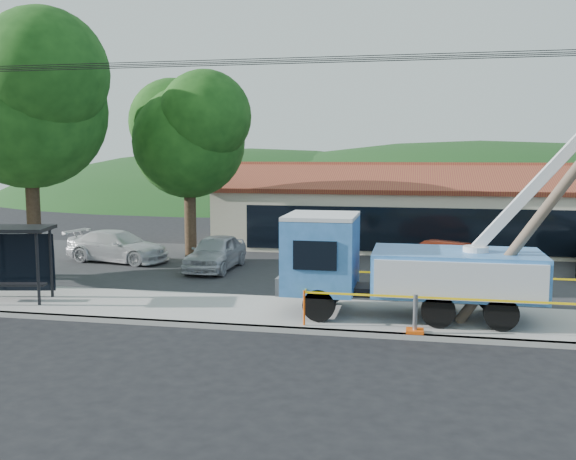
# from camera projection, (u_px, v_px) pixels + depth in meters

# --- Properties ---
(ground) EXTENTS (120.00, 120.00, 0.00)m
(ground) POSITION_uv_depth(u_px,v_px,m) (275.00, 355.00, 16.70)
(ground) COLOR black
(ground) RESTS_ON ground
(curb) EXTENTS (60.00, 0.25, 0.15)m
(curb) POSITION_uv_depth(u_px,v_px,m) (290.00, 330.00, 18.74)
(curb) COLOR #AEAAA3
(curb) RESTS_ON ground
(sidewalk) EXTENTS (60.00, 4.00, 0.15)m
(sidewalk) POSITION_uv_depth(u_px,v_px,m) (302.00, 314.00, 20.59)
(sidewalk) COLOR #AEAAA3
(sidewalk) RESTS_ON ground
(parking_lot) EXTENTS (60.00, 12.00, 0.10)m
(parking_lot) POSITION_uv_depth(u_px,v_px,m) (333.00, 270.00, 28.38)
(parking_lot) COLOR #28282B
(parking_lot) RESTS_ON ground
(strip_mall) EXTENTS (22.50, 8.53, 4.67)m
(strip_mall) POSITION_uv_depth(u_px,v_px,m) (425.00, 213.00, 35.14)
(strip_mall) COLOR beige
(strip_mall) RESTS_ON ground
(tree_west_near) EXTENTS (7.56, 6.72, 10.80)m
(tree_west_near) POSITION_uv_depth(u_px,v_px,m) (28.00, 95.00, 25.91)
(tree_west_near) COLOR #332316
(tree_west_near) RESTS_ON ground
(tree_lot) EXTENTS (6.30, 5.60, 8.94)m
(tree_lot) POSITION_uv_depth(u_px,v_px,m) (189.00, 131.00, 29.96)
(tree_lot) COLOR #332316
(tree_lot) RESTS_ON ground
(hill_west) EXTENTS (78.40, 56.00, 28.00)m
(hill_west) POSITION_uv_depth(u_px,v_px,m) (251.00, 198.00, 73.15)
(hill_west) COLOR #183E16
(hill_west) RESTS_ON ground
(hill_center) EXTENTS (89.60, 64.00, 32.00)m
(hill_center) POSITION_uv_depth(u_px,v_px,m) (478.00, 201.00, 68.28)
(hill_center) COLOR #183E16
(hill_center) RESTS_ON ground
(utility_truck) EXTENTS (11.23, 4.22, 8.34)m
(utility_truck) POSITION_uv_depth(u_px,v_px,m) (402.00, 263.00, 19.86)
(utility_truck) COLOR black
(utility_truck) RESTS_ON ground
(leaning_pole) EXTENTS (5.68, 1.73, 8.25)m
(leaning_pole) POSITION_uv_depth(u_px,v_px,m) (572.00, 175.00, 18.20)
(leaning_pole) COLOR brown
(leaning_pole) RESTS_ON ground
(bus_shelter) EXTENTS (2.92, 2.13, 2.56)m
(bus_shelter) POSITION_uv_depth(u_px,v_px,m) (13.00, 246.00, 22.05)
(bus_shelter) COLOR black
(bus_shelter) RESTS_ON ground
(caution_tape) EXTENTS (11.57, 3.60, 1.04)m
(caution_tape) POSITION_uv_depth(u_px,v_px,m) (500.00, 295.00, 19.48)
(caution_tape) COLOR #F1510D
(caution_tape) RESTS_ON ground
(car_silver) EXTENTS (1.91, 4.53, 1.53)m
(car_silver) POSITION_uv_depth(u_px,v_px,m) (216.00, 272.00, 28.18)
(car_silver) COLOR silver
(car_silver) RESTS_ON ground
(car_red) EXTENTS (3.92, 4.82, 1.54)m
(car_red) POSITION_uv_depth(u_px,v_px,m) (439.00, 283.00, 25.73)
(car_red) COLOR #A02610
(car_red) RESTS_ON ground
(car_white) EXTENTS (5.30, 2.87, 1.46)m
(car_white) POSITION_uv_depth(u_px,v_px,m) (118.00, 264.00, 30.23)
(car_white) COLOR silver
(car_white) RESTS_ON ground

